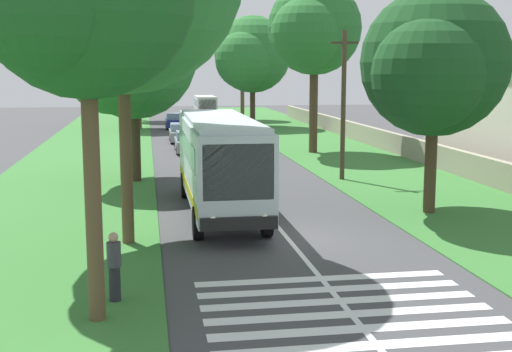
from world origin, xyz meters
The scene contains 21 objects.
ground centered at (0.00, 0.00, 0.00)m, with size 160.00×160.00×0.00m, color #424244.
grass_verge_left centered at (15.00, 8.20, 0.02)m, with size 120.00×8.00×0.04m, color #387533.
grass_verge_right centered at (15.00, -8.20, 0.02)m, with size 120.00×8.00×0.04m, color #387533.
centre_line centered at (15.00, 0.00, 0.00)m, with size 110.00×0.16×0.01m, color silver.
coach_bus centered at (4.17, 1.80, 2.15)m, with size 11.16×2.62×3.73m.
zebra_crossing centered at (-7.26, 0.00, 0.00)m, with size 5.85×6.80×0.01m.
trailing_car_0 centered at (23.85, 1.77, 0.67)m, with size 4.30×1.78×1.43m.
trailing_car_1 centered at (30.45, 1.92, 0.67)m, with size 4.30×1.78×1.43m.
trailing_car_2 centered at (36.19, -1.67, 0.67)m, with size 4.30×1.78×1.43m.
trailing_car_3 centered at (42.53, 1.87, 0.67)m, with size 4.30×1.78×1.43m.
trailing_minibus_0 centered at (53.75, -1.92, 1.55)m, with size 6.00×2.14×2.53m.
roadside_tree_left_2 centered at (12.36, 5.29, 5.97)m, with size 7.95×6.29×9.22m.
roadside_tree_left_3 centered at (53.15, 5.41, 7.44)m, with size 5.35×4.55×9.84m.
roadside_tree_left_4 centered at (41.95, 5.37, 5.75)m, with size 7.48×6.06×8.88m.
roadside_tree_right_0 centered at (52.10, -5.71, 6.82)m, with size 5.32×4.54×9.19m.
roadside_tree_right_2 centered at (2.94, -6.05, 5.61)m, with size 7.09×5.67×8.55m.
roadside_tree_right_3 centered at (22.29, -6.17, 7.94)m, with size 7.87×6.20×11.18m.
roadside_tree_right_4 centered at (42.55, -5.23, 6.66)m, with size 8.72×7.36×10.44m.
utility_pole centered at (11.17, -5.15, 3.87)m, with size 0.24×1.40×7.37m.
roadside_wall centered at (20.00, -11.60, 0.69)m, with size 70.00×0.40×1.31m, color #9E937F.
pedestrian centered at (-5.57, 5.38, 0.91)m, with size 0.34×0.34×1.69m.
Camera 1 is at (-21.70, 4.53, 5.59)m, focal length 47.88 mm.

